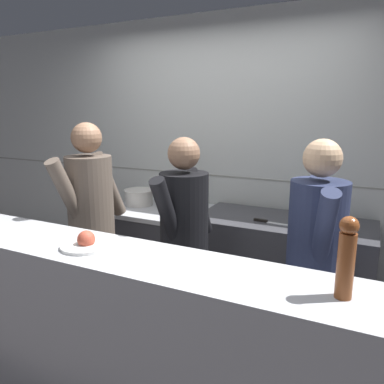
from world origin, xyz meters
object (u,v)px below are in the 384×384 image
Objects in this scene: sauce_pot at (177,197)px; mixing_bowl_steel at (324,221)px; pepper_mill at (346,256)px; chef_head_cook at (92,222)px; chef_line at (315,262)px; chef_sous at (184,242)px; stock_pot at (139,197)px; plated_dish_main at (86,243)px; chefs_knife at (273,223)px; oven_range at (160,252)px.

sauce_pot is 1.30m from mixing_bowl_steel.
chef_head_cook is at bearing 160.87° from pepper_mill.
chef_head_cook is at bearing 164.89° from chef_line.
stock_pot is at bearing 143.68° from chef_sous.
mixing_bowl_steel is 0.83× the size of plated_dish_main.
chefs_knife is 1.38× the size of plated_dish_main.
chef_head_cook is 1.04× the size of chef_line.
plated_dish_main is (0.23, -1.46, 0.08)m from sauce_pot.
chefs_knife is 0.24× the size of chef_line.
chef_sous is at bearing 147.92° from pepper_mill.
chef_head_cook reaches higher than plated_dish_main.
chef_head_cook is (-1.23, -0.64, 0.02)m from chefs_knife.
chef_line is at bearing 6.76° from chef_head_cook.
chef_sous is (0.88, -0.77, -0.06)m from stock_pot.
chef_head_cook is (-1.59, -0.72, -0.02)m from mixing_bowl_steel.
stock_pot is 0.80m from chef_head_cook.
stock_pot is 1.34m from chefs_knife.
oven_range is 2.32m from pepper_mill.
pepper_mill reaches higher than chefs_knife.
plated_dish_main is at bearing -105.92° from chef_sous.
chef_sous is (-1.04, 0.65, -0.33)m from pepper_mill.
chef_head_cook reaches higher than oven_range.
mixing_bowl_steel is (1.29, -0.10, -0.03)m from sauce_pot.
chef_sous reaches higher than mixing_bowl_steel.
chef_line reaches higher than oven_range.
oven_range is at bearing 137.61° from chef_line.
oven_range is 2.80× the size of sauce_pot.
plated_dish_main is 0.82× the size of pepper_mill.
mixing_bowl_steel is at bearing 52.12° from plated_dish_main.
mixing_bowl_steel is at bearing 12.83° from chefs_knife.
oven_range is 1.54m from mixing_bowl_steel.
stock_pot reaches higher than chefs_knife.
chef_head_cook reaches higher than stock_pot.
mixing_bowl_steel is 1.40m from pepper_mill.
chefs_knife is 0.72m from chef_line.
pepper_mill is at bearing -80.50° from mixing_bowl_steel.
stock_pot is (-0.24, 0.03, 0.51)m from oven_range.
mixing_bowl_steel is 0.14× the size of chef_head_cook.
chef_line reaches higher than mixing_bowl_steel.
sauce_pot is at bearing 175.69° from mixing_bowl_steel.
chef_head_cook is (-1.82, 0.63, -0.28)m from pepper_mill.
chef_line is at bearing -30.51° from sauce_pot.
chefs_knife is at bearing 106.91° from chef_line.
stock_pot reaches higher than oven_range.
chefs_knife is (1.33, -0.15, -0.04)m from stock_pot.
chef_line is at bearing 106.07° from pepper_mill.
stock_pot is 1.02× the size of plated_dish_main.
pepper_mill is at bearing -36.54° from stock_pot.
plated_dish_main is (0.39, -1.40, 0.63)m from oven_range.
sauce_pot is at bearing 136.33° from pepper_mill.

